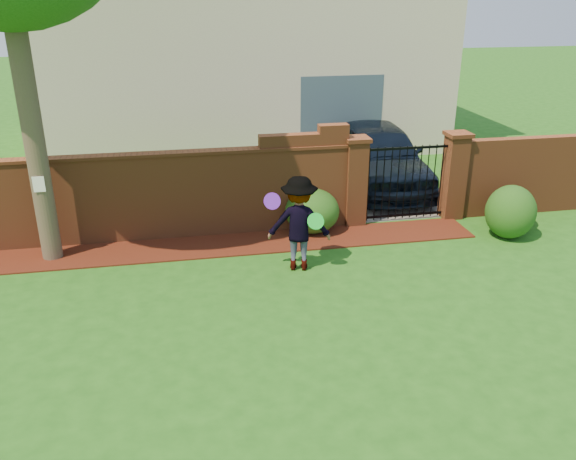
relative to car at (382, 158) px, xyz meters
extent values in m
cube|color=#1F5615|center=(-3.73, -6.12, -0.80)|extent=(80.00, 80.00, 0.01)
cube|color=#3B130A|center=(-4.68, -2.78, -0.78)|extent=(11.10, 1.08, 0.03)
cube|color=brown|center=(-5.88, -2.12, 0.05)|extent=(8.70, 0.25, 1.70)
cube|color=brown|center=(-2.43, -2.12, 1.05)|extent=(1.80, 0.25, 0.30)
cube|color=brown|center=(-1.83, -2.12, 1.28)|extent=(0.60, 0.25, 0.16)
cube|color=brown|center=(-5.88, -2.12, 0.93)|extent=(8.70, 0.31, 0.06)
cube|color=brown|center=(2.87, -2.12, 0.05)|extent=(4.00, 0.25, 1.70)
cube|color=brown|center=(-1.33, -2.12, 0.10)|extent=(0.42, 0.42, 1.80)
cube|color=brown|center=(-1.33, -2.12, 1.04)|extent=(0.50, 0.50, 0.08)
cube|color=brown|center=(0.87, -2.12, 0.10)|extent=(0.42, 0.42, 1.80)
cube|color=brown|center=(0.87, -2.12, 1.04)|extent=(0.50, 0.50, 0.08)
cylinder|color=black|center=(-1.04, -2.12, 0.05)|extent=(0.02, 0.02, 1.60)
cylinder|color=black|center=(-0.87, -2.12, 0.05)|extent=(0.02, 0.02, 1.60)
cylinder|color=black|center=(-0.71, -2.12, 0.05)|extent=(0.02, 0.02, 1.60)
cylinder|color=black|center=(-0.55, -2.12, 0.05)|extent=(0.02, 0.02, 1.60)
cylinder|color=black|center=(-0.39, -2.12, 0.05)|extent=(0.02, 0.02, 1.60)
cylinder|color=black|center=(-0.23, -2.12, 0.05)|extent=(0.02, 0.02, 1.60)
cylinder|color=black|center=(-0.06, -2.12, 0.05)|extent=(0.02, 0.02, 1.60)
cylinder|color=black|center=(0.10, -2.12, 0.05)|extent=(0.02, 0.02, 1.60)
cylinder|color=black|center=(0.26, -2.12, 0.05)|extent=(0.02, 0.02, 1.60)
cylinder|color=black|center=(0.42, -2.12, 0.05)|extent=(0.02, 0.02, 1.60)
cylinder|color=black|center=(0.58, -2.12, 0.05)|extent=(0.02, 0.02, 1.60)
cube|color=black|center=(-0.23, -2.12, -0.68)|extent=(1.78, 0.03, 0.05)
cube|color=black|center=(-0.23, -2.12, 0.80)|extent=(1.78, 0.03, 0.05)
cube|color=slate|center=(-0.23, 1.88, -0.79)|extent=(3.20, 8.00, 0.01)
cube|color=beige|center=(-2.73, 5.88, 2.20)|extent=(12.00, 6.00, 6.00)
cube|color=#384C5B|center=(-0.23, 2.93, 0.40)|extent=(2.40, 0.12, 2.40)
imported|color=black|center=(0.00, 0.00, 0.00)|extent=(2.11, 4.78, 1.60)
cylinder|color=#443829|center=(-7.33, -2.72, 2.70)|extent=(0.36, 0.36, 7.00)
cube|color=white|center=(-7.33, -2.91, 0.70)|extent=(0.20, 0.01, 0.28)
ellipsoid|color=#154615|center=(-2.29, -2.38, -0.35)|extent=(1.11, 1.11, 0.91)
ellipsoid|color=#154615|center=(1.52, -3.40, -0.26)|extent=(0.98, 0.98, 1.08)
ellipsoid|color=#154615|center=(1.87, -2.88, -0.39)|extent=(0.92, 0.92, 0.81)
imported|color=gray|center=(-2.92, -4.03, 0.06)|extent=(1.22, 0.88, 1.71)
cylinder|color=#6B20CC|center=(-3.39, -4.04, 0.52)|extent=(0.30, 0.18, 0.29)
cylinder|color=#1CD23A|center=(-2.67, -4.25, 0.18)|extent=(0.30, 0.17, 0.29)
camera|label=1|loc=(-4.93, -13.46, 3.90)|focal=37.18mm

